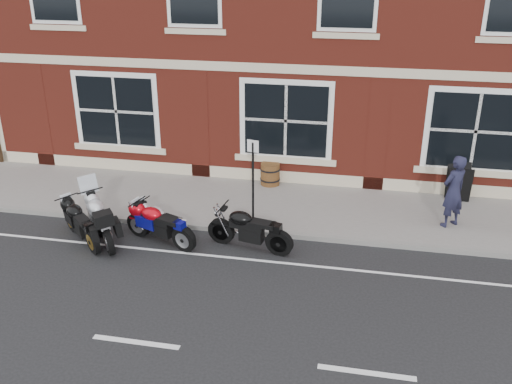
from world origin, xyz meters
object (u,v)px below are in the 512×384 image
pedestrian_left (454,191)px  parking_sign (253,175)px  moto_naked_black (249,227)px  moto_sport_red (159,223)px  moto_touring_silver (102,217)px  moto_sport_black (81,221)px  barrel_planter (270,174)px  a_board_sign (459,182)px  moto_sport_silver (162,221)px

pedestrian_left → parking_sign: (-4.75, -0.70, 0.31)m
moto_naked_black → moto_sport_red: bearing=106.0°
moto_touring_silver → moto_sport_red: bearing=-33.8°
moto_touring_silver → moto_sport_red: moto_touring_silver is taller
moto_touring_silver → pedestrian_left: size_ratio=1.00×
moto_sport_black → barrel_planter: size_ratio=2.45×
parking_sign → moto_sport_black: bearing=-142.1°
moto_sport_black → a_board_sign: 9.71m
moto_sport_red → barrel_planter: (1.95, 3.72, -0.08)m
moto_sport_red → pedestrian_left: pedestrian_left is taller
pedestrian_left → a_board_sign: 1.70m
moto_sport_red → moto_sport_black: 1.85m
moto_touring_silver → a_board_sign: bearing=-13.1°
moto_sport_black → barrel_planter: (3.78, 3.99, -0.08)m
moto_sport_red → moto_sport_black: bearing=119.2°
parking_sign → barrel_planter: bearing=105.0°
moto_sport_black → a_board_sign: bearing=-23.7°
a_board_sign → parking_sign: 5.66m
pedestrian_left → moto_sport_silver: bearing=-23.6°
parking_sign → moto_touring_silver: bearing=-142.4°
moto_sport_silver → moto_naked_black: bearing=-66.8°
a_board_sign → barrel_planter: a_board_sign is taller
moto_touring_silver → barrel_planter: (3.35, 3.79, -0.14)m
moto_sport_black → pedestrian_left: size_ratio=0.86×
moto_sport_black → moto_sport_silver: bearing=-35.0°
moto_sport_red → barrel_planter: moto_sport_red is taller
moto_touring_silver → moto_sport_red: 1.40m
moto_naked_black → parking_sign: 1.43m
moto_sport_red → moto_sport_silver: 0.14m
barrel_planter → parking_sign: bearing=-90.1°
barrel_planter → pedestrian_left: bearing=-19.8°
moto_sport_silver → pedestrian_left: (6.68, 1.87, 0.53)m
a_board_sign → barrel_planter: bearing=-179.0°
moto_sport_red → moto_sport_black: (-1.83, -0.26, -0.00)m
moto_sport_silver → barrel_planter: (1.93, 3.58, -0.06)m
moto_naked_black → moto_touring_silver: bearing=105.6°
pedestrian_left → a_board_sign: size_ratio=1.78×
moto_sport_black → moto_sport_red: bearing=-39.1°
moto_sport_silver → parking_sign: bearing=-35.4°
moto_sport_red → parking_sign: (1.95, 1.31, 0.82)m
parking_sign → pedestrian_left: bearing=23.5°
moto_touring_silver → moto_sport_black: (-0.43, -0.19, -0.06)m
moto_sport_silver → moto_naked_black: 2.06m
moto_sport_black → moto_naked_black: bearing=-41.5°
moto_sport_silver → moto_sport_red: bearing=-165.4°
moto_sport_red → pedestrian_left: size_ratio=1.06×
moto_naked_black → pedestrian_left: (4.62, 1.87, 0.48)m
moto_sport_black → moto_naked_black: moto_naked_black is taller
moto_touring_silver → pedestrian_left: 8.37m
moto_touring_silver → moto_naked_black: moto_touring_silver is taller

